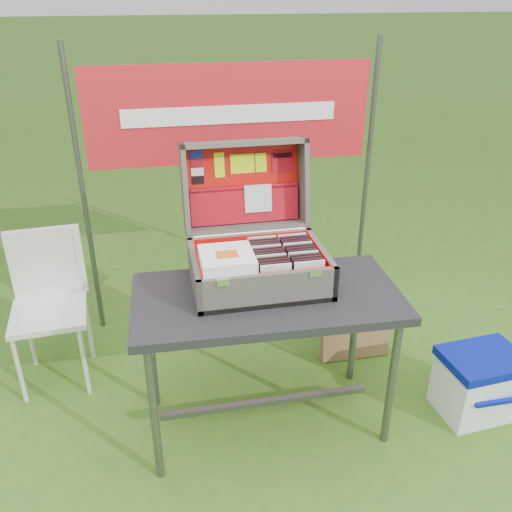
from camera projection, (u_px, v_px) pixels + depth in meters
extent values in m
plane|color=#31651C|center=(271.00, 430.00, 2.65)|extent=(80.00, 80.00, 0.00)
cube|color=black|center=(267.00, 298.00, 2.38)|extent=(1.19, 0.62, 0.04)
cylinder|color=#59595B|center=(154.00, 415.00, 2.25)|extent=(0.04, 0.04, 0.69)
cylinder|color=#59595B|center=(392.00, 382.00, 2.43)|extent=(0.04, 0.04, 0.69)
cylinder|color=#59595B|center=(151.00, 349.00, 2.66)|extent=(0.04, 0.04, 0.69)
cylinder|color=#59595B|center=(355.00, 325.00, 2.84)|extent=(0.04, 0.04, 0.69)
cube|color=#59595B|center=(266.00, 402.00, 2.65)|extent=(1.02, 0.03, 0.03)
cube|color=#655F52|center=(259.00, 282.00, 2.44)|extent=(0.60, 0.43, 0.02)
cube|color=#655F52|center=(269.00, 291.00, 2.24)|extent=(0.60, 0.02, 0.16)
cube|color=#655F52|center=(251.00, 249.00, 2.59)|extent=(0.60, 0.02, 0.16)
cube|color=#655F52|center=(195.00, 275.00, 2.36)|extent=(0.02, 0.43, 0.16)
cube|color=#655F52|center=(321.00, 263.00, 2.46)|extent=(0.02, 0.43, 0.16)
cube|color=red|center=(259.00, 279.00, 2.44)|extent=(0.55, 0.38, 0.01)
cube|color=silver|center=(223.00, 282.00, 2.16)|extent=(0.05, 0.01, 0.03)
cube|color=silver|center=(315.00, 273.00, 2.23)|extent=(0.05, 0.01, 0.03)
cylinder|color=silver|center=(250.00, 233.00, 2.56)|extent=(0.54, 0.02, 0.02)
cube|color=#655F52|center=(243.00, 184.00, 2.65)|extent=(0.60, 0.11, 0.42)
cube|color=#655F52|center=(243.00, 143.00, 2.53)|extent=(0.60, 0.16, 0.05)
cube|color=#655F52|center=(247.00, 227.00, 2.64)|extent=(0.60, 0.16, 0.05)
cube|color=#655F52|center=(185.00, 190.00, 2.53)|extent=(0.02, 0.24, 0.45)
cube|color=#655F52|center=(303.00, 182.00, 2.63)|extent=(0.02, 0.24, 0.45)
cube|color=red|center=(243.00, 184.00, 2.63)|extent=(0.55, 0.08, 0.37)
cube|color=red|center=(268.00, 287.00, 2.24)|extent=(0.55, 0.01, 0.14)
cube|color=red|center=(251.00, 248.00, 2.57)|extent=(0.55, 0.01, 0.14)
cube|color=red|center=(198.00, 272.00, 2.36)|extent=(0.01, 0.38, 0.14)
cube|color=red|center=(318.00, 261.00, 2.46)|extent=(0.01, 0.38, 0.14)
cube|color=#A20D19|center=(245.00, 205.00, 2.64)|extent=(0.53, 0.06, 0.17)
cube|color=#A20D19|center=(244.00, 188.00, 2.61)|extent=(0.52, 0.02, 0.02)
cube|color=silver|center=(258.00, 198.00, 2.63)|extent=(0.13, 0.04, 0.13)
cube|color=#1933B2|center=(196.00, 155.00, 2.54)|extent=(0.06, 0.01, 0.04)
cube|color=#9D0B15|center=(197.00, 163.00, 2.56)|extent=(0.06, 0.01, 0.04)
cube|color=white|center=(197.00, 172.00, 2.57)|extent=(0.06, 0.01, 0.04)
cube|color=black|center=(198.00, 180.00, 2.58)|extent=(0.06, 0.01, 0.04)
cube|color=#C1ED09|center=(219.00, 165.00, 2.58)|extent=(0.05, 0.03, 0.12)
cube|color=#C1ED09|center=(242.00, 164.00, 2.60)|extent=(0.12, 0.02, 0.09)
cube|color=#C1ED09|center=(261.00, 163.00, 2.61)|extent=(0.05, 0.02, 0.09)
cube|color=#9D0B15|center=(282.00, 161.00, 2.63)|extent=(0.11, 0.02, 0.11)
cube|color=black|center=(282.00, 155.00, 2.62)|extent=(0.10, 0.01, 0.02)
cube|color=silver|center=(276.00, 281.00, 2.26)|extent=(0.13, 0.01, 0.15)
cube|color=black|center=(274.00, 278.00, 2.28)|extent=(0.13, 0.01, 0.15)
cube|color=black|center=(273.00, 275.00, 2.30)|extent=(0.13, 0.01, 0.15)
cube|color=black|center=(272.00, 273.00, 2.32)|extent=(0.13, 0.01, 0.15)
cube|color=silver|center=(271.00, 270.00, 2.35)|extent=(0.13, 0.01, 0.15)
cube|color=black|center=(270.00, 268.00, 2.37)|extent=(0.13, 0.01, 0.15)
cube|color=black|center=(268.00, 265.00, 2.39)|extent=(0.13, 0.01, 0.15)
cube|color=black|center=(267.00, 263.00, 2.41)|extent=(0.13, 0.01, 0.15)
cube|color=silver|center=(266.00, 261.00, 2.43)|extent=(0.13, 0.01, 0.15)
cube|color=black|center=(265.00, 258.00, 2.45)|extent=(0.13, 0.01, 0.15)
cube|color=black|center=(264.00, 256.00, 2.47)|extent=(0.13, 0.01, 0.15)
cube|color=black|center=(263.00, 254.00, 2.49)|extent=(0.13, 0.01, 0.15)
cube|color=silver|center=(262.00, 251.00, 2.51)|extent=(0.13, 0.01, 0.15)
cube|color=silver|center=(309.00, 277.00, 2.29)|extent=(0.13, 0.01, 0.15)
cube|color=black|center=(307.00, 275.00, 2.31)|extent=(0.13, 0.01, 0.15)
cube|color=black|center=(306.00, 272.00, 2.33)|extent=(0.13, 0.01, 0.15)
cube|color=black|center=(304.00, 270.00, 2.35)|extent=(0.13, 0.01, 0.15)
cube|color=silver|center=(303.00, 267.00, 2.37)|extent=(0.13, 0.01, 0.15)
cube|color=black|center=(301.00, 265.00, 2.39)|extent=(0.13, 0.01, 0.15)
cube|color=black|center=(300.00, 262.00, 2.41)|extent=(0.13, 0.01, 0.15)
cube|color=black|center=(299.00, 260.00, 2.43)|extent=(0.13, 0.01, 0.15)
cube|color=silver|center=(297.00, 258.00, 2.45)|extent=(0.13, 0.01, 0.15)
cube|color=black|center=(296.00, 255.00, 2.47)|extent=(0.13, 0.01, 0.15)
cube|color=black|center=(294.00, 253.00, 2.49)|extent=(0.13, 0.01, 0.15)
cube|color=black|center=(293.00, 251.00, 2.51)|extent=(0.13, 0.01, 0.15)
cube|color=silver|center=(292.00, 249.00, 2.54)|extent=(0.13, 0.01, 0.15)
cube|color=white|center=(227.00, 264.00, 2.28)|extent=(0.22, 0.22, 0.00)
cube|color=white|center=(227.00, 262.00, 2.28)|extent=(0.22, 0.22, 0.00)
cube|color=white|center=(227.00, 261.00, 2.27)|extent=(0.22, 0.22, 0.00)
cube|color=white|center=(227.00, 260.00, 2.27)|extent=(0.22, 0.22, 0.00)
cube|color=white|center=(227.00, 259.00, 2.27)|extent=(0.22, 0.22, 0.00)
cube|color=white|center=(227.00, 258.00, 2.27)|extent=(0.22, 0.22, 0.00)
cube|color=white|center=(227.00, 257.00, 2.26)|extent=(0.22, 0.22, 0.00)
cube|color=white|center=(227.00, 256.00, 2.26)|extent=(0.22, 0.22, 0.00)
cube|color=white|center=(227.00, 255.00, 2.26)|extent=(0.22, 0.22, 0.00)
cube|color=white|center=(227.00, 254.00, 2.26)|extent=(0.22, 0.22, 0.00)
cube|color=#D85919|center=(227.00, 254.00, 2.25)|extent=(0.09, 0.07, 0.00)
cube|color=white|center=(478.00, 387.00, 2.71)|extent=(0.39, 0.31, 0.29)
cube|color=#05128C|center=(484.00, 359.00, 2.63)|extent=(0.41, 0.32, 0.05)
cube|color=#05128C|center=(498.00, 402.00, 2.55)|extent=(0.23, 0.02, 0.02)
cube|color=silver|center=(49.00, 313.00, 2.80)|extent=(0.40, 0.40, 0.03)
cube|color=silver|center=(47.00, 263.00, 2.87)|extent=(0.38, 0.06, 0.39)
cylinder|color=silver|center=(19.00, 369.00, 2.73)|extent=(0.02, 0.02, 0.42)
cylinder|color=silver|center=(84.00, 361.00, 2.79)|extent=(0.02, 0.02, 0.42)
cylinder|color=silver|center=(29.00, 333.00, 3.01)|extent=(0.02, 0.02, 0.42)
cylinder|color=silver|center=(89.00, 327.00, 3.07)|extent=(0.02, 0.02, 0.42)
cylinder|color=silver|center=(15.00, 267.00, 2.84)|extent=(0.02, 0.02, 0.39)
cylinder|color=silver|center=(78.00, 261.00, 2.90)|extent=(0.02, 0.02, 0.39)
cube|color=#94633F|center=(355.00, 324.00, 3.09)|extent=(0.40, 0.12, 0.42)
cylinder|color=#59595B|center=(84.00, 200.00, 3.08)|extent=(0.03, 0.03, 1.70)
cylinder|color=#59595B|center=(366.00, 181.00, 3.38)|extent=(0.03, 0.03, 1.70)
cube|color=#B51620|center=(230.00, 114.00, 3.01)|extent=(1.60, 0.02, 0.55)
cube|color=white|center=(231.00, 115.00, 3.00)|extent=(1.20, 0.00, 0.10)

